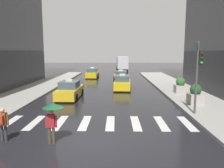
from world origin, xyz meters
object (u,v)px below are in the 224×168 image
traffic_light_pole (199,68)px  box_truck (122,63)px  pedestrian_with_backpack (3,122)px  taxi_third (121,77)px  planter_mid_block (180,86)px  pedestrian_with_umbrella (52,112)px  planter_near_corner (195,95)px  taxi_second (122,83)px  taxi_lead (70,91)px  taxi_fourth (92,73)px

traffic_light_pole → box_truck: traffic_light_pole is taller
pedestrian_with_backpack → taxi_third: bearing=74.1°
taxi_third → planter_mid_block: taxi_third is taller
pedestrian_with_umbrella → pedestrian_with_backpack: 2.51m
traffic_light_pole → planter_near_corner: bearing=71.4°
taxi_second → taxi_third: (-0.08, 6.15, 0.00)m
taxi_third → traffic_light_pole: bearing=-74.0°
taxi_third → pedestrian_with_backpack: 21.99m
traffic_light_pole → taxi_lead: (-9.72, 5.44, -2.53)m
taxi_lead → box_truck: (5.61, 27.65, 1.13)m
traffic_light_pole → pedestrian_with_umbrella: bearing=-150.7°
taxi_fourth → pedestrian_with_umbrella: 26.59m
traffic_light_pole → planter_near_corner: traffic_light_pole is taller
taxi_second → pedestrian_with_umbrella: (-3.65, -15.19, 0.79)m
taxi_third → pedestrian_with_backpack: bearing=-105.9°
taxi_lead → planter_near_corner: 10.99m
taxi_lead → taxi_third: bearing=66.2°
taxi_second → traffic_light_pole: bearing=-65.9°
traffic_light_pole → box_truck: size_ratio=0.63×
taxi_fourth → taxi_lead: bearing=-91.1°
taxi_third → box_truck: (0.66, 16.44, 1.13)m
taxi_lead → pedestrian_with_umbrella: (1.38, -10.13, 0.79)m
taxi_third → pedestrian_with_umbrella: bearing=-99.5°
box_truck → taxi_fourth: bearing=-115.2°
box_truck → pedestrian_with_backpack: 38.19m
taxi_fourth → planter_mid_block: (10.50, -14.44, 0.15)m
planter_mid_block → planter_near_corner: bearing=-91.8°
taxi_third → taxi_second: bearing=-89.3°
traffic_light_pole → taxi_second: (-4.69, 10.50, -2.53)m
pedestrian_with_backpack → planter_near_corner: size_ratio=1.03×
taxi_second → pedestrian_with_umbrella: 15.64m
taxi_second → pedestrian_with_backpack: taxi_second is taller
planter_mid_block → traffic_light_pole: bearing=-98.4°
traffic_light_pole → taxi_fourth: bearing=113.3°
box_truck → pedestrian_with_umbrella: size_ratio=3.92×
traffic_light_pole → planter_mid_block: 7.87m
taxi_lead → box_truck: size_ratio=0.60×
taxi_third → pedestrian_with_umbrella: 21.65m
planter_mid_block → pedestrian_with_backpack: bearing=-134.9°
taxi_fourth → planter_mid_block: bearing=-54.0°
planter_near_corner → box_truck: bearing=99.5°
pedestrian_with_umbrella → planter_near_corner: (9.30, 7.53, -0.64)m
taxi_fourth → planter_mid_block: size_ratio=2.85×
pedestrian_with_backpack → planter_mid_block: bearing=45.1°
taxi_lead → planter_mid_block: size_ratio=2.87×
taxi_fourth → pedestrian_with_backpack: 26.40m
taxi_third → pedestrian_with_umbrella: (-3.57, -21.34, 0.79)m
taxi_second → pedestrian_with_backpack: size_ratio=2.80×
taxi_lead → taxi_fourth: 16.42m
taxi_lead → taxi_fourth: same height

